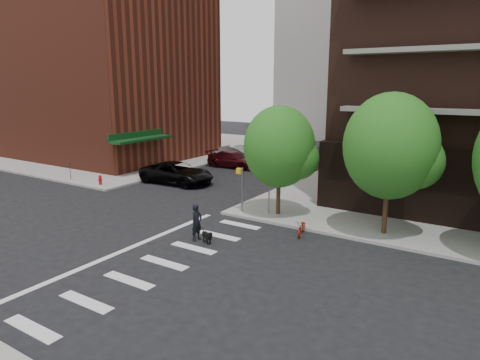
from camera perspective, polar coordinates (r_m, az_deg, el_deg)
ground at (r=20.92m, az=-16.20°, el=-8.78°), size 120.00×120.00×0.00m
sidewalk_nw at (r=53.97m, az=-14.71°, el=4.40°), size 31.00×33.00×0.15m
crosswalk at (r=19.40m, az=-11.83°, el=-10.24°), size 3.85×13.00×0.01m
midrise_nw at (r=48.03m, az=-18.28°, el=15.28°), size 21.40×15.50×20.00m
tree_a at (r=24.00m, az=5.26°, el=4.42°), size 4.00×4.00×5.90m
tree_b at (r=21.85m, az=19.41°, el=4.26°), size 4.50×4.50×6.65m
pedestrian_signal at (r=24.73m, az=1.08°, el=-0.45°), size 2.18×0.67×2.60m
fire_hydrant at (r=33.33m, az=-18.14°, el=0.07°), size 0.24×0.24×0.73m
parking_meter at (r=36.00m, az=-21.73°, el=1.36°), size 0.10×0.08×1.32m
parked_car_black at (r=33.04m, az=-8.43°, el=0.93°), size 2.95×5.99×1.63m
parked_car_maroon at (r=39.01m, az=-0.88°, el=2.75°), size 2.20×5.12×1.47m
parked_car_silver at (r=41.87m, az=-0.33°, el=3.53°), size 2.11×5.02×1.61m
scooter at (r=21.90m, az=8.26°, el=-6.27°), size 0.89×1.63×0.81m
dog_walker at (r=20.94m, az=-5.79°, el=-5.67°), size 0.69×0.48×1.80m
dog at (r=20.65m, az=-4.39°, el=-7.42°), size 0.73×0.45×0.62m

